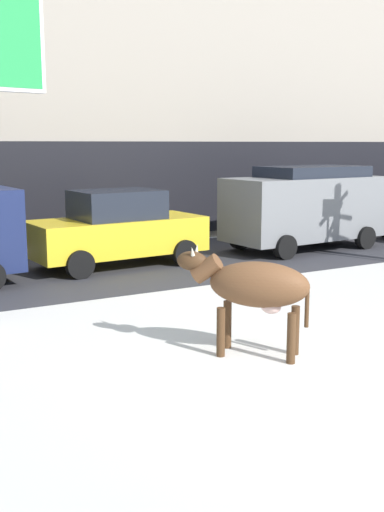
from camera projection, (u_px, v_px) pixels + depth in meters
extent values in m
plane|color=silver|center=(333.00, 387.00, 7.63)|extent=(120.00, 120.00, 0.00)
cube|color=#333338|center=(92.00, 269.00, 14.76)|extent=(60.00, 5.60, 0.01)
cube|color=#A39989|center=(15.00, 24.00, 18.79)|extent=(44.00, 6.00, 13.00)
cube|color=black|center=(52.00, 193.00, 17.05)|extent=(43.12, 0.10, 2.80)
ellipsoid|color=brown|center=(259.00, 285.00, 8.59)|extent=(1.40, 1.43, 0.64)
cylinder|color=#472D19|center=(221.00, 332.00, 8.66)|extent=(0.12, 0.12, 0.70)
cylinder|color=#472D19|center=(227.00, 324.00, 9.03)|extent=(0.12, 0.12, 0.70)
cylinder|color=#472D19|center=(291.00, 338.00, 8.38)|extent=(0.12, 0.12, 0.70)
cylinder|color=#472D19|center=(295.00, 330.00, 8.75)|extent=(0.12, 0.12, 0.70)
cylinder|color=brown|center=(207.00, 269.00, 8.77)|extent=(0.52, 0.52, 0.44)
ellipsoid|color=#472D19|center=(192.00, 261.00, 8.81)|extent=(0.48, 0.48, 0.28)
cone|color=beige|center=(192.00, 251.00, 8.67)|extent=(0.12, 0.12, 0.15)
cone|color=beige|center=(197.00, 249.00, 8.88)|extent=(0.12, 0.12, 0.15)
cylinder|color=#472D19|center=(307.00, 306.00, 8.44)|extent=(0.06, 0.06, 0.60)
ellipsoid|color=beige|center=(271.00, 307.00, 8.59)|extent=(0.37, 0.37, 0.20)
cube|color=gold|center=(117.00, 236.00, 15.05)|extent=(4.30, 2.02, 0.84)
cube|color=#1E232D|center=(117.00, 204.00, 14.91)|extent=(2.09, 1.67, 0.68)
cylinder|color=black|center=(149.00, 243.00, 16.58)|extent=(0.65, 0.26, 0.64)
cylinder|color=black|center=(185.00, 253.00, 15.13)|extent=(0.65, 0.26, 0.64)
cylinder|color=black|center=(51.00, 253.00, 15.12)|extent=(0.65, 0.26, 0.64)
cylinder|color=black|center=(80.00, 264.00, 13.67)|extent=(0.65, 0.26, 0.64)
cube|color=slate|center=(304.00, 208.00, 17.39)|extent=(4.71, 2.19, 1.70)
cube|color=#1E232D|center=(313.00, 171.00, 17.37)|extent=(3.10, 1.86, 0.30)
cylinder|color=black|center=(317.00, 230.00, 19.13)|extent=(0.65, 0.26, 0.64)
cylinder|color=black|center=(365.00, 238.00, 17.56)|extent=(0.65, 0.26, 0.64)
cylinder|color=black|center=(240.00, 238.00, 17.52)|extent=(0.65, 0.26, 0.64)
cylinder|color=black|center=(285.00, 247.00, 15.95)|extent=(0.65, 0.26, 0.64)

